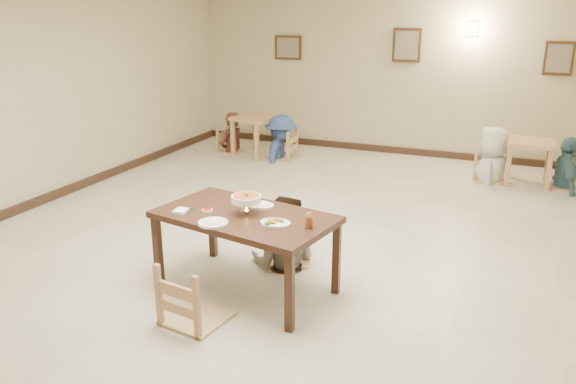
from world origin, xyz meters
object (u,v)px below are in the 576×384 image
at_px(main_table, 245,222).
at_px(bg_chair_rr, 568,158).
at_px(chair_near, 194,264).
at_px(bg_diner_d, 571,137).
at_px(bg_chair_ll, 231,129).
at_px(bg_table_left, 256,124).
at_px(main_diner, 284,196).
at_px(bg_chair_rl, 493,150).
at_px(bg_diner_c, 496,127).
at_px(chair_far, 290,220).
at_px(bg_chair_lr, 281,131).
at_px(bg_table_right, 530,149).
at_px(drink_glass, 309,221).
at_px(bg_diner_b, 281,115).
at_px(curry_warmer, 246,199).
at_px(bg_diner_a, 231,112).

height_order(main_table, bg_chair_rr, bg_chair_rr).
xyz_separation_m(chair_near, bg_diner_d, (3.19, 5.50, 0.26)).
relative_size(bg_chair_ll, bg_diner_d, 0.57).
bearing_deg(bg_table_left, main_diner, -60.74).
relative_size(main_diner, bg_chair_rl, 1.56).
relative_size(bg_chair_rl, bg_diner_c, 0.57).
relative_size(chair_far, bg_chair_lr, 0.91).
bearing_deg(bg_chair_lr, bg_table_right, 91.68).
distance_m(bg_chair_ll, bg_chair_rr, 5.79).
height_order(drink_glass, bg_chair_rl, bg_chair_rl).
distance_m(chair_far, bg_diner_b, 4.37).
relative_size(bg_diner_b, bg_diner_c, 0.94).
relative_size(chair_far, main_diner, 0.62).
bearing_deg(bg_diner_d, bg_chair_rl, 76.82).
bearing_deg(curry_warmer, bg_diner_c, 67.76).
bearing_deg(bg_chair_rr, chair_near, -44.89).
distance_m(chair_far, bg_table_left, 4.66).
bearing_deg(main_table, bg_table_right, 73.21).
relative_size(drink_glass, bg_chair_ll, 0.16).
relative_size(bg_table_right, bg_diner_a, 0.45).
bearing_deg(chair_far, bg_diner_c, 49.76).
height_order(bg_chair_lr, bg_chair_rr, bg_chair_lr).
bearing_deg(bg_table_left, bg_chair_rr, 0.01).
distance_m(main_diner, bg_chair_rr, 5.08).
distance_m(chair_far, bg_chair_ll, 4.97).
bearing_deg(bg_chair_lr, main_table, 20.04).
bearing_deg(bg_chair_lr, curry_warmer, 20.21).
bearing_deg(bg_table_right, curry_warmer, -117.50).
relative_size(bg_chair_lr, bg_diner_a, 0.68).
relative_size(main_table, chair_near, 1.67).
relative_size(chair_near, bg_diner_c, 0.63).
xyz_separation_m(main_table, bg_chair_rl, (1.97, 4.80, -0.21)).
distance_m(main_table, curry_warmer, 0.23).
distance_m(drink_glass, bg_diner_b, 5.37).
bearing_deg(curry_warmer, drink_glass, -8.86).
height_order(chair_near, bg_chair_ll, chair_near).
bearing_deg(bg_diner_a, bg_chair_ll, 180.00).
relative_size(chair_far, chair_near, 0.87).
bearing_deg(bg_table_left, main_table, -65.36).
bearing_deg(bg_diner_c, bg_table_right, 94.53).
height_order(main_table, bg_chair_lr, bg_chair_lr).
height_order(bg_table_left, bg_chair_lr, bg_chair_lr).
relative_size(main_diner, drink_glass, 10.82).
xyz_separation_m(drink_glass, bg_chair_rl, (1.29, 4.89, -0.36)).
xyz_separation_m(main_table, bg_diner_c, (1.97, 4.80, 0.16)).
relative_size(bg_chair_lr, bg_chair_rr, 1.09).
distance_m(chair_far, bg_table_right, 4.68).
relative_size(bg_chair_rr, bg_diner_d, 0.60).
height_order(chair_far, bg_diner_a, bg_diner_a).
bearing_deg(chair_far, drink_glass, -73.92).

